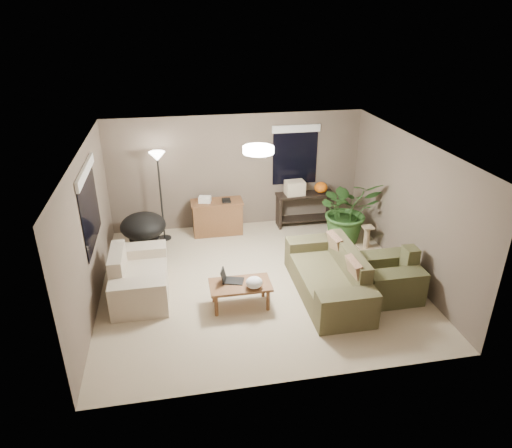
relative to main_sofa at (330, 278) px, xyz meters
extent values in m
plane|color=tan|center=(-1.13, 0.59, -0.29)|extent=(5.50, 5.50, 0.00)
plane|color=white|center=(-1.13, 0.59, 2.21)|extent=(5.50, 5.50, 0.00)
plane|color=brown|center=(-1.13, 3.09, 0.96)|extent=(5.50, 0.00, 5.50)
plane|color=brown|center=(-1.13, -1.91, 0.96)|extent=(5.50, 0.00, 5.50)
plane|color=brown|center=(-3.88, 0.59, 0.96)|extent=(0.00, 5.00, 5.00)
plane|color=brown|center=(1.62, 0.59, 0.96)|extent=(0.00, 5.00, 5.00)
cube|color=brown|center=(-0.04, 0.00, -0.08)|extent=(0.95, 1.48, 0.42)
cube|color=brown|center=(0.32, 0.00, 0.34)|extent=(0.22, 1.48, 0.43)
cube|color=brown|center=(-0.04, -0.92, 0.01)|extent=(0.95, 0.36, 0.60)
cube|color=#4D492E|center=(-0.04, 0.92, 0.01)|extent=(0.95, 0.36, 0.60)
cube|color=#8C7251|center=(0.26, -0.45, 0.36)|extent=(0.24, 0.46, 0.47)
cube|color=#8C7251|center=(0.26, 0.45, 0.36)|extent=(0.27, 0.47, 0.47)
cube|color=beige|center=(-3.18, 0.59, -0.08)|extent=(0.90, 0.88, 0.42)
cube|color=beige|center=(-3.52, 0.59, 0.34)|extent=(0.22, 0.88, 0.43)
cube|color=beige|center=(-3.18, -0.03, 0.01)|extent=(0.90, 0.36, 0.60)
cube|color=beige|center=(-3.18, 1.21, 0.01)|extent=(0.90, 0.36, 0.60)
cube|color=#454529|center=(0.96, -0.18, -0.08)|extent=(0.95, 0.28, 0.42)
cube|color=#4C4D2E|center=(1.33, -0.18, 0.34)|extent=(0.22, 0.28, 0.43)
cube|color=#45462A|center=(0.96, -0.50, 0.01)|extent=(0.95, 0.36, 0.60)
cube|color=#4E4F2F|center=(0.96, 0.14, 0.01)|extent=(0.95, 0.36, 0.60)
cube|color=brown|center=(-1.56, -0.09, 0.11)|extent=(1.00, 0.55, 0.04)
cylinder|color=brown|center=(-1.98, -0.29, -0.10)|extent=(0.06, 0.06, 0.38)
cylinder|color=brown|center=(-1.14, -0.29, -0.10)|extent=(0.06, 0.06, 0.38)
cylinder|color=brown|center=(-1.98, 0.11, -0.10)|extent=(0.06, 0.06, 0.38)
cylinder|color=brown|center=(-1.14, 0.11, -0.10)|extent=(0.06, 0.06, 0.38)
cube|color=black|center=(-1.66, 0.01, 0.13)|extent=(0.38, 0.32, 0.02)
cube|color=black|center=(-1.82, 0.01, 0.25)|extent=(0.12, 0.24, 0.22)
ellipsoid|color=white|center=(-1.36, -0.24, 0.22)|extent=(0.34, 0.33, 0.19)
cube|color=brown|center=(-1.63, 2.70, 0.06)|extent=(1.05, 0.45, 0.71)
cube|color=brown|center=(-1.63, 2.70, 0.44)|extent=(1.10, 0.50, 0.04)
cube|color=silver|center=(-1.88, 2.70, 0.52)|extent=(0.29, 0.25, 0.12)
cube|color=black|center=(-1.43, 2.65, 0.48)|extent=(0.19, 0.23, 0.04)
cube|color=black|center=(0.36, 2.79, 0.44)|extent=(1.30, 0.40, 0.04)
cube|color=black|center=(-0.24, 2.79, 0.06)|extent=(0.05, 0.38, 0.71)
cube|color=black|center=(0.96, 2.79, 0.06)|extent=(0.05, 0.38, 0.71)
cube|color=black|center=(0.36, 2.79, -0.14)|extent=(1.25, 0.36, 0.03)
ellipsoid|color=orange|center=(0.71, 2.79, 0.58)|extent=(0.30, 0.30, 0.24)
cube|color=beige|center=(0.11, 2.79, 0.61)|extent=(0.43, 0.33, 0.31)
cylinder|color=black|center=(-3.17, 2.17, -0.14)|extent=(0.60, 0.60, 0.30)
ellipsoid|color=black|center=(-3.17, 2.17, 0.26)|extent=(0.91, 0.91, 0.50)
cylinder|color=black|center=(-2.78, 2.64, -0.28)|extent=(0.28, 0.28, 0.02)
cylinder|color=black|center=(-2.78, 2.64, 0.61)|extent=(0.04, 0.04, 1.78)
cone|color=white|center=(-2.78, 2.64, 1.53)|extent=(0.32, 0.32, 0.18)
cylinder|color=white|center=(-1.13, 0.59, 2.15)|extent=(0.50, 0.50, 0.10)
imported|color=#2D5923|center=(1.00, 1.86, 0.25)|extent=(1.25, 1.39, 1.09)
cube|color=tan|center=(1.28, 1.41, -0.28)|extent=(0.32, 0.32, 0.03)
cylinder|color=tan|center=(1.28, 1.41, -0.04)|extent=(0.12, 0.12, 0.44)
cube|color=tan|center=(1.28, 1.41, 0.19)|extent=(0.22, 0.22, 0.03)
cube|color=black|center=(-3.87, 0.89, 1.26)|extent=(0.01, 1.50, 1.30)
cube|color=white|center=(-3.85, 0.89, 1.86)|extent=(0.05, 1.56, 0.16)
cube|color=black|center=(0.17, 3.08, 1.26)|extent=(1.00, 0.01, 1.30)
cube|color=white|center=(0.17, 3.06, 1.86)|extent=(1.06, 0.05, 0.16)
camera|label=1|loc=(-2.46, -6.31, 4.15)|focal=32.00mm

